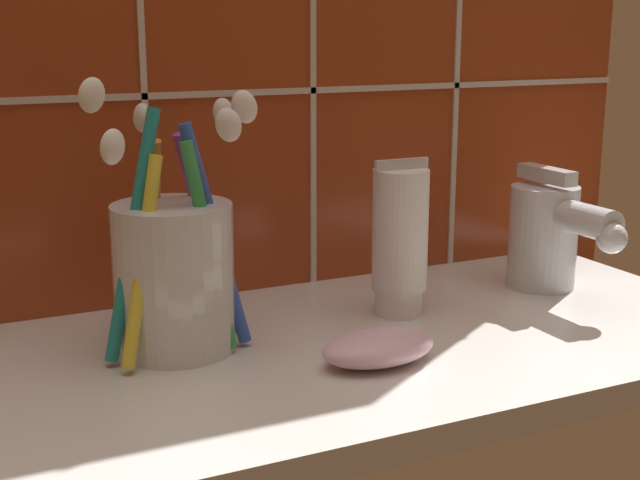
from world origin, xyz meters
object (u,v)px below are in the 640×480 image
object	(u,v)px
toothpaste_tube	(400,239)
soap_bar	(378,348)
toothbrush_cup	(174,269)
sink_faucet	(550,232)

from	to	relation	value
toothpaste_tube	soap_bar	distance (cm)	11.80
toothpaste_tube	soap_bar	world-z (taller)	toothpaste_tube
toothpaste_tube	soap_bar	xyz separation A→B (cm)	(-6.60, -8.52, -4.81)
toothbrush_cup	soap_bar	xyz separation A→B (cm)	(11.16, -8.54, -4.62)
toothbrush_cup	soap_bar	distance (cm)	14.79
soap_bar	toothbrush_cup	bearing A→B (deg)	142.57
toothpaste_tube	soap_bar	bearing A→B (deg)	-127.75
toothpaste_tube	sink_faucet	xyz separation A→B (cm)	(14.76, 0.26, -1.03)
toothbrush_cup	sink_faucet	world-z (taller)	toothbrush_cup
toothbrush_cup	soap_bar	size ratio (longest dim) A/B	2.37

